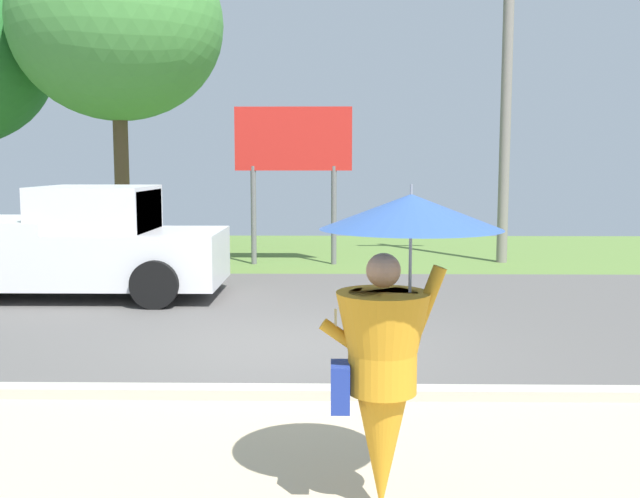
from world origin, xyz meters
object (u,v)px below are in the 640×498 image
at_px(monk_pedestrian, 390,337).
at_px(roadside_billboard, 293,150).
at_px(tree_left_far, 117,24).
at_px(utility_pole, 506,109).
at_px(pickup_truck, 70,246).

relative_size(monk_pedestrian, roadside_billboard, 0.61).
bearing_deg(tree_left_far, utility_pole, -7.63).
bearing_deg(roadside_billboard, pickup_truck, -131.05).
height_order(pickup_truck, utility_pole, utility_pole).
bearing_deg(pickup_truck, utility_pole, 27.31).
distance_m(monk_pedestrian, pickup_truck, 9.09).
relative_size(pickup_truck, tree_left_far, 0.66).
bearing_deg(tree_left_far, monk_pedestrian, -67.57).
bearing_deg(roadside_billboard, utility_pole, 4.79).
distance_m(monk_pedestrian, utility_pole, 12.91).
relative_size(utility_pole, tree_left_far, 0.83).
height_order(monk_pedestrian, utility_pole, utility_pole).
relative_size(monk_pedestrian, utility_pole, 0.32).
distance_m(utility_pole, roadside_billboard, 4.86).
height_order(monk_pedestrian, roadside_billboard, roadside_billboard).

